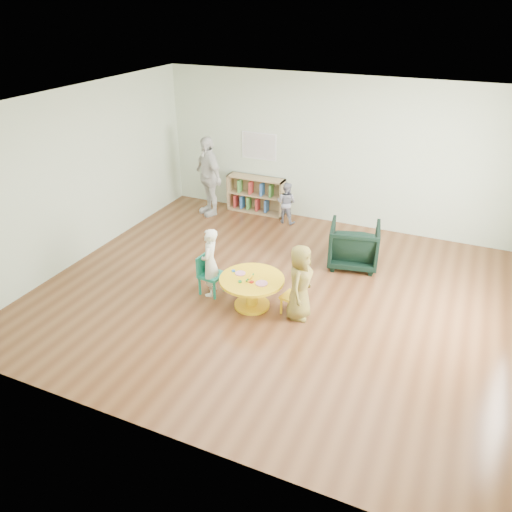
{
  "coord_description": "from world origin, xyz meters",
  "views": [
    {
      "loc": [
        2.31,
        -5.99,
        4.06
      ],
      "look_at": [
        -0.21,
        -0.3,
        0.76
      ],
      "focal_mm": 35.0,
      "sensor_mm": 36.0,
      "label": 1
    }
  ],
  "objects_px": {
    "kid_chair_left": "(209,273)",
    "toddler": "(286,203)",
    "child_left": "(210,262)",
    "armchair": "(354,245)",
    "kid_chair_right": "(295,297)",
    "activity_table": "(252,287)",
    "adult_caretaker": "(208,176)",
    "child_right": "(300,282)",
    "bookshelf": "(256,195)"
  },
  "relations": [
    {
      "from": "armchair",
      "to": "child_left",
      "type": "xyz_separation_m",
      "value": [
        -1.73,
        -1.76,
        0.16
      ]
    },
    {
      "from": "kid_chair_left",
      "to": "kid_chair_right",
      "type": "relative_size",
      "value": 1.18
    },
    {
      "from": "activity_table",
      "to": "toddler",
      "type": "distance_m",
      "value": 3.07
    },
    {
      "from": "kid_chair_right",
      "to": "armchair",
      "type": "relative_size",
      "value": 0.65
    },
    {
      "from": "armchair",
      "to": "child_left",
      "type": "bearing_deg",
      "value": 34.06
    },
    {
      "from": "activity_table",
      "to": "child_left",
      "type": "bearing_deg",
      "value": 174.42
    },
    {
      "from": "kid_chair_right",
      "to": "toddler",
      "type": "relative_size",
      "value": 0.63
    },
    {
      "from": "activity_table",
      "to": "kid_chair_left",
      "type": "height_order",
      "value": "kid_chair_left"
    },
    {
      "from": "bookshelf",
      "to": "kid_chair_left",
      "type": "bearing_deg",
      "value": -78.59
    },
    {
      "from": "kid_chair_left",
      "to": "armchair",
      "type": "distance_m",
      "value": 2.48
    },
    {
      "from": "child_right",
      "to": "armchair",
      "type": "bearing_deg",
      "value": -12.79
    },
    {
      "from": "child_right",
      "to": "bookshelf",
      "type": "bearing_deg",
      "value": 30.03
    },
    {
      "from": "bookshelf",
      "to": "child_left",
      "type": "xyz_separation_m",
      "value": [
        0.69,
        -3.22,
        0.17
      ]
    },
    {
      "from": "kid_chair_left",
      "to": "toddler",
      "type": "xyz_separation_m",
      "value": [
        0.13,
        2.92,
        0.08
      ]
    },
    {
      "from": "kid_chair_right",
      "to": "child_left",
      "type": "bearing_deg",
      "value": 102.3
    },
    {
      "from": "armchair",
      "to": "child_right",
      "type": "bearing_deg",
      "value": 68.58
    },
    {
      "from": "kid_chair_right",
      "to": "toddler",
      "type": "xyz_separation_m",
      "value": [
        -1.25,
        2.94,
        0.13
      ]
    },
    {
      "from": "toddler",
      "to": "kid_chair_right",
      "type": "bearing_deg",
      "value": 117.23
    },
    {
      "from": "bookshelf",
      "to": "toddler",
      "type": "bearing_deg",
      "value": -20.07
    },
    {
      "from": "toddler",
      "to": "child_left",
      "type": "bearing_deg",
      "value": 92.46
    },
    {
      "from": "child_left",
      "to": "child_right",
      "type": "bearing_deg",
      "value": 75.48
    },
    {
      "from": "activity_table",
      "to": "toddler",
      "type": "xyz_separation_m",
      "value": [
        -0.62,
        3.01,
        0.09
      ]
    },
    {
      "from": "kid_chair_left",
      "to": "bookshelf",
      "type": "xyz_separation_m",
      "value": [
        -0.65,
        3.2,
        0.04
      ]
    },
    {
      "from": "kid_chair_left",
      "to": "armchair",
      "type": "relative_size",
      "value": 0.76
    },
    {
      "from": "kid_chair_left",
      "to": "kid_chair_right",
      "type": "xyz_separation_m",
      "value": [
        1.38,
        -0.02,
        -0.05
      ]
    },
    {
      "from": "toddler",
      "to": "adult_caretaker",
      "type": "relative_size",
      "value": 0.52
    },
    {
      "from": "bookshelf",
      "to": "child_left",
      "type": "height_order",
      "value": "child_left"
    },
    {
      "from": "child_right",
      "to": "toddler",
      "type": "relative_size",
      "value": 1.33
    },
    {
      "from": "kid_chair_left",
      "to": "toddler",
      "type": "distance_m",
      "value": 2.92
    },
    {
      "from": "toddler",
      "to": "activity_table",
      "type": "bearing_deg",
      "value": 105.83
    },
    {
      "from": "adult_caretaker",
      "to": "bookshelf",
      "type": "bearing_deg",
      "value": 64.62
    },
    {
      "from": "child_left",
      "to": "adult_caretaker",
      "type": "height_order",
      "value": "adult_caretaker"
    },
    {
      "from": "activity_table",
      "to": "child_right",
      "type": "relative_size",
      "value": 0.84
    },
    {
      "from": "child_left",
      "to": "adult_caretaker",
      "type": "bearing_deg",
      "value": -164.02
    },
    {
      "from": "kid_chair_right",
      "to": "child_left",
      "type": "distance_m",
      "value": 1.36
    },
    {
      "from": "adult_caretaker",
      "to": "kid_chair_right",
      "type": "bearing_deg",
      "value": -9.69
    },
    {
      "from": "child_left",
      "to": "kid_chair_right",
      "type": "bearing_deg",
      "value": 77.11
    },
    {
      "from": "kid_chair_right",
      "to": "bookshelf",
      "type": "distance_m",
      "value": 3.81
    },
    {
      "from": "kid_chair_left",
      "to": "bookshelf",
      "type": "relative_size",
      "value": 0.51
    },
    {
      "from": "kid_chair_right",
      "to": "adult_caretaker",
      "type": "xyz_separation_m",
      "value": [
        -2.85,
        2.73,
        0.52
      ]
    },
    {
      "from": "child_left",
      "to": "toddler",
      "type": "bearing_deg",
      "value": 165.26
    },
    {
      "from": "activity_table",
      "to": "bookshelf",
      "type": "relative_size",
      "value": 0.78
    },
    {
      "from": "activity_table",
      "to": "adult_caretaker",
      "type": "distance_m",
      "value": 3.61
    },
    {
      "from": "activity_table",
      "to": "child_left",
      "type": "distance_m",
      "value": 0.74
    },
    {
      "from": "activity_table",
      "to": "child_right",
      "type": "distance_m",
      "value": 0.74
    },
    {
      "from": "activity_table",
      "to": "adult_caretaker",
      "type": "bearing_deg",
      "value": 128.42
    },
    {
      "from": "armchair",
      "to": "child_right",
      "type": "distance_m",
      "value": 1.84
    },
    {
      "from": "child_right",
      "to": "kid_chair_left",
      "type": "bearing_deg",
      "value": 84.81
    },
    {
      "from": "activity_table",
      "to": "adult_caretaker",
      "type": "relative_size",
      "value": 0.58
    },
    {
      "from": "child_right",
      "to": "adult_caretaker",
      "type": "bearing_deg",
      "value": 43.81
    }
  ]
}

